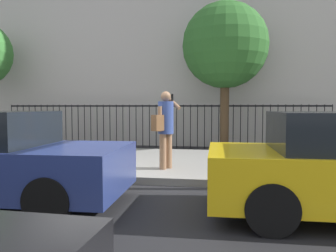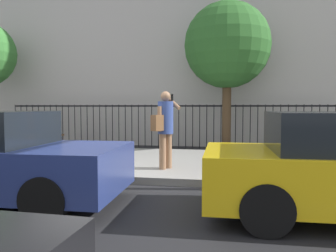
# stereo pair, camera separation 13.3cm
# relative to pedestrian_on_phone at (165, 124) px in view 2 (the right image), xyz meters

# --- Properties ---
(ground_plane) EXTENTS (60.00, 60.00, 0.00)m
(ground_plane) POSITION_rel_pedestrian_on_phone_xyz_m (-1.05, -0.97, -1.14)
(ground_plane) COLOR black
(sidewalk) EXTENTS (28.00, 4.40, 0.15)m
(sidewalk) POSITION_rel_pedestrian_on_phone_xyz_m (-1.05, 1.23, -1.07)
(sidewalk) COLOR gray
(sidewalk) RESTS_ON ground
(iron_fence) EXTENTS (12.03, 0.04, 1.60)m
(iron_fence) POSITION_rel_pedestrian_on_phone_xyz_m (-1.05, 4.93, -0.12)
(iron_fence) COLOR black
(iron_fence) RESTS_ON ground
(pedestrian_on_phone) EXTENTS (0.61, 0.72, 1.71)m
(pedestrian_on_phone) POSITION_rel_pedestrian_on_phone_xyz_m (0.00, 0.00, 0.00)
(pedestrian_on_phone) COLOR #936B4C
(pedestrian_on_phone) RESTS_ON sidewalk
(street_bench) EXTENTS (1.60, 0.45, 0.95)m
(street_bench) POSITION_rel_pedestrian_on_phone_xyz_m (-4.73, 2.67, -0.49)
(street_bench) COLOR brown
(street_bench) RESTS_ON sidewalk
(street_tree_far) EXTENTS (2.88, 2.88, 5.02)m
(street_tree_far) POSITION_rel_pedestrian_on_phone_xyz_m (1.31, 4.29, 2.42)
(street_tree_far) COLOR #4C3823
(street_tree_far) RESTS_ON ground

